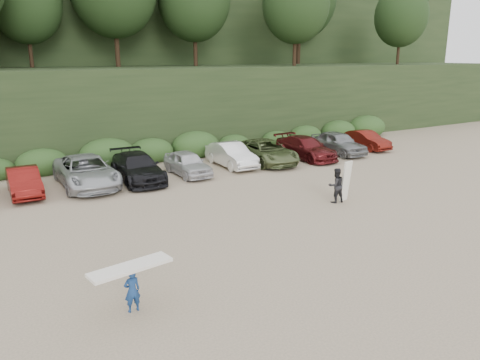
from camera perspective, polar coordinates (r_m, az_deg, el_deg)
ground at (r=18.99m, az=1.46°, el=-6.31°), size 120.00×120.00×0.00m
hillside_backdrop at (r=51.89m, az=-21.57°, el=18.81°), size 90.00×41.50×28.00m
parked_cars at (r=26.65m, az=-14.63°, el=1.19°), size 39.72×6.09×1.64m
child_surfer at (r=13.40m, az=-13.09°, el=-11.84°), size 2.37×1.00×1.38m
adult_surfer at (r=22.90m, az=11.72°, el=-0.60°), size 1.31×0.74×2.00m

